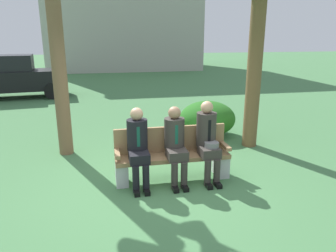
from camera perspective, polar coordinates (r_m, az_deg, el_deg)
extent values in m
plane|color=#457947|center=(5.34, -2.18, -10.90)|extent=(80.00, 80.00, 0.00)
cube|color=#99754C|center=(5.46, 0.86, -5.53)|extent=(1.95, 0.44, 0.07)
cube|color=#99754C|center=(5.55, 0.44, -2.32)|extent=(1.95, 0.06, 0.45)
cube|color=#99754C|center=(5.30, -9.08, -4.85)|extent=(0.08, 0.44, 0.06)
cube|color=#99754C|center=(5.68, 10.12, -3.47)|extent=(0.08, 0.44, 0.06)
cube|color=silver|center=(5.44, -8.28, -8.36)|extent=(0.20, 0.37, 0.38)
cube|color=silver|center=(5.78, 9.39, -6.88)|extent=(0.20, 0.37, 0.38)
cube|color=black|center=(5.17, -5.19, -5.48)|extent=(0.32, 0.38, 0.16)
cylinder|color=black|center=(5.11, -5.75, -9.49)|extent=(0.11, 0.11, 0.45)
cylinder|color=black|center=(5.13, -3.95, -9.36)|extent=(0.11, 0.11, 0.45)
cube|color=black|center=(5.14, -5.62, -11.69)|extent=(0.09, 0.22, 0.07)
cube|color=black|center=(5.16, -3.82, -11.55)|extent=(0.09, 0.22, 0.07)
cylinder|color=black|center=(5.25, -5.52, -1.60)|extent=(0.34, 0.34, 0.52)
cube|color=#144C3D|center=(5.08, -5.31, -1.93)|extent=(0.05, 0.01, 0.33)
sphere|color=tan|center=(5.15, -5.62, 2.14)|extent=(0.21, 0.21, 0.21)
cube|color=#38332D|center=(5.27, 1.58, -5.00)|extent=(0.32, 0.38, 0.16)
cylinder|color=#38332D|center=(5.20, 1.17, -8.94)|extent=(0.11, 0.11, 0.45)
cylinder|color=#38332D|center=(5.24, 2.90, -8.78)|extent=(0.11, 0.11, 0.45)
cube|color=black|center=(5.23, 1.31, -11.09)|extent=(0.09, 0.22, 0.07)
cube|color=black|center=(5.27, 3.03, -10.92)|extent=(0.09, 0.22, 0.07)
cylinder|color=#38332D|center=(5.35, 1.13, -1.25)|extent=(0.34, 0.34, 0.51)
cube|color=#144C3D|center=(5.19, 1.54, -1.56)|extent=(0.05, 0.01, 0.32)
sphere|color=#9E7556|center=(5.25, 1.16, 2.38)|extent=(0.21, 0.21, 0.21)
cube|color=#38332D|center=(5.42, 7.36, -4.53)|extent=(0.32, 0.38, 0.16)
cylinder|color=#38332D|center=(5.34, 7.09, -8.36)|extent=(0.11, 0.11, 0.45)
cylinder|color=#38332D|center=(5.39, 8.72, -8.18)|extent=(0.11, 0.11, 0.45)
cube|color=black|center=(5.37, 7.23, -10.46)|extent=(0.09, 0.22, 0.07)
cube|color=black|center=(5.42, 8.85, -10.27)|extent=(0.09, 0.22, 0.07)
cylinder|color=#38332D|center=(5.48, 6.84, -0.55)|extent=(0.34, 0.34, 0.57)
cube|color=black|center=(5.33, 7.41, -0.84)|extent=(0.05, 0.01, 0.37)
sphere|color=tan|center=(5.39, 6.98, 3.34)|extent=(0.21, 0.21, 0.21)
cylinder|color=slate|center=(5.37, 7.80, -3.32)|extent=(0.24, 0.24, 0.09)
cylinder|color=brown|center=(7.14, 15.19, 9.75)|extent=(0.32, 0.32, 3.42)
cylinder|color=brown|center=(6.74, -18.99, 10.80)|extent=(0.29, 0.29, 3.82)
ellipsoid|color=#266B1F|center=(7.92, 7.04, 1.31)|extent=(1.38, 1.27, 0.86)
cube|color=black|center=(14.07, -25.58, 7.38)|extent=(4.05, 1.99, 0.76)
cube|color=black|center=(14.02, -26.53, 10.06)|extent=(1.84, 1.54, 0.60)
cylinder|color=black|center=(14.78, -19.79, 6.84)|extent=(0.65, 0.21, 0.64)
cylinder|color=black|center=(13.24, -19.90, 5.88)|extent=(0.65, 0.21, 0.64)
cube|color=#ACAA9F|center=(25.71, -8.30, 20.96)|extent=(10.53, 7.74, 9.49)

